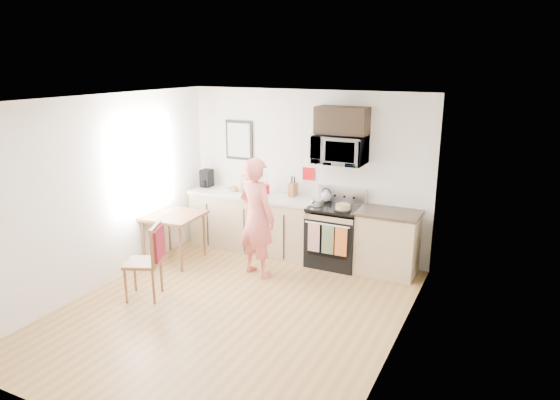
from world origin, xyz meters
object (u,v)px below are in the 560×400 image
at_px(microwave, 340,150).
at_px(chair, 153,251).
at_px(range, 335,237).
at_px(dining_table, 173,220).
at_px(cake, 343,207).
at_px(person, 256,217).

relative_size(microwave, chair, 0.75).
bearing_deg(range, dining_table, -157.16).
xyz_separation_m(dining_table, cake, (2.44, 0.82, 0.30)).
bearing_deg(chair, dining_table, 92.12).
height_order(microwave, dining_table, microwave).
relative_size(dining_table, cake, 3.07).
relative_size(range, person, 0.67).
xyz_separation_m(range, dining_table, (-2.28, -0.96, 0.23)).
height_order(range, person, person).
relative_size(microwave, person, 0.44).
bearing_deg(person, cake, -128.71).
relative_size(person, cake, 6.62).
bearing_deg(chair, range, 27.07).
distance_m(dining_table, chair, 1.27).
height_order(range, microwave, microwave).
relative_size(dining_table, chair, 0.80).
xyz_separation_m(range, chair, (-1.73, -2.11, 0.21)).
height_order(microwave, chair, microwave).
xyz_separation_m(microwave, cake, (0.16, -0.25, -0.79)).
relative_size(person, chair, 1.73).
distance_m(range, dining_table, 2.48).
bearing_deg(chair, person, 32.32).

